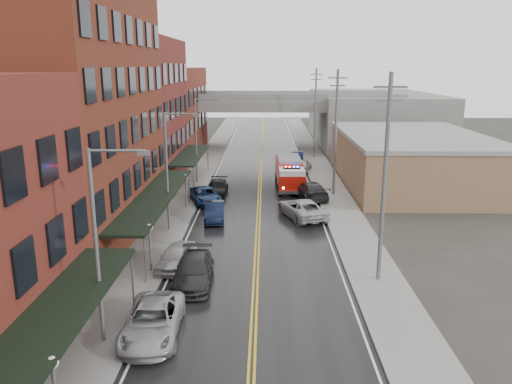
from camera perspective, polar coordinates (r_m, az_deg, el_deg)
name	(u,v)px	position (r m, az deg, el deg)	size (l,w,h in m)	color
road	(259,209)	(44.01, 0.34, -1.96)	(11.00, 160.00, 0.02)	black
sidewalk_left	(177,208)	(44.68, -9.07, -1.81)	(3.00, 160.00, 0.15)	slate
sidewalk_right	(342,209)	(44.51, 9.78, -1.90)	(3.00, 160.00, 0.15)	slate
curb_left	(195,208)	(44.42, -6.98, -1.83)	(0.30, 160.00, 0.15)	gray
curb_right	(323,209)	(44.29, 7.67, -1.90)	(0.30, 160.00, 0.15)	gray
brick_building_b	(70,114)	(38.01, -20.50, 8.38)	(9.00, 20.00, 18.00)	#5C2818
brick_building_c	(134,112)	(54.74, -13.74, 8.83)	(9.00, 15.00, 15.00)	#5B211B
brick_building_far	(167,112)	(71.88, -10.16, 9.01)	(9.00, 20.00, 12.00)	maroon
tan_building	(411,161)	(55.37, 17.30, 3.41)	(14.00, 22.00, 5.00)	#8B694B
right_far_block	(372,118)	(84.50, 13.13, 8.26)	(18.00, 30.00, 8.00)	slate
awning_0	(45,329)	(20.38, -22.98, -14.19)	(2.60, 16.00, 3.09)	black
awning_1	(156,196)	(37.33, -11.37, -0.48)	(2.60, 18.00, 3.09)	black
awning_2	(191,155)	(54.17, -7.48, 4.23)	(2.60, 13.00, 3.09)	black
globe_lamp_0	(54,379)	(18.74, -22.10, -19.16)	(0.44, 0.44, 3.12)	#59595B
globe_lamp_1	(150,237)	(30.76, -12.06, -5.03)	(0.44, 0.44, 3.12)	#59595B
globe_lamp_2	(186,183)	(43.97, -8.03, 0.98)	(0.44, 0.44, 3.12)	#59595B
street_lamp_0	(101,236)	(22.60, -17.30, -4.79)	(2.64, 0.22, 9.00)	#59595B
street_lamp_1	(170,164)	(37.62, -9.81, 3.14)	(2.64, 0.22, 9.00)	#59595B
street_lamp_2	(198,135)	(53.21, -6.63, 6.48)	(2.64, 0.22, 9.00)	#59595B
utility_pole_0	(385,177)	(28.69, 14.50, 1.72)	(1.80, 0.24, 12.00)	#59595B
utility_pole_1	(336,131)	(48.10, 9.10, 6.92)	(1.80, 0.24, 12.00)	#59595B
utility_pole_2	(315,112)	(67.85, 6.79, 9.09)	(1.80, 0.24, 12.00)	#59595B
overpass	(262,110)	(74.52, 0.66, 9.40)	(40.00, 10.00, 7.50)	slate
fire_truck	(290,173)	(51.42, 3.86, 2.24)	(3.47, 8.27, 2.99)	#AF1208
parked_car_left_2	(153,321)	(24.47, -11.74, -14.23)	(2.52, 5.48, 1.52)	#9EA2A6
parked_car_left_3	(193,271)	(29.42, -7.17, -8.95)	(2.17, 5.33, 1.55)	#242426
parked_car_left_4	(176,257)	(31.76, -9.11, -7.31)	(1.73, 4.30, 1.46)	#B1B1B1
parked_car_left_5	(214,212)	(40.85, -4.78, -2.24)	(1.57, 4.50, 1.48)	black
parked_car_left_6	(205,195)	(46.10, -5.86, -0.40)	(2.32, 5.04, 1.40)	navy
parked_car_left_7	(217,188)	(48.98, -4.47, 0.50)	(1.94, 4.77, 1.38)	black
parked_car_right_0	(302,208)	(41.54, 5.27, -1.88)	(2.66, 5.78, 1.61)	#A5A9AD
parked_car_right_1	(310,190)	(47.52, 6.17, 0.19)	(2.30, 5.67, 1.64)	#232326
parked_car_right_2	(303,165)	(59.75, 5.34, 3.05)	(1.78, 4.43, 1.51)	silver
parked_car_right_3	(297,157)	(65.62, 4.74, 4.04)	(1.52, 4.36, 1.44)	black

